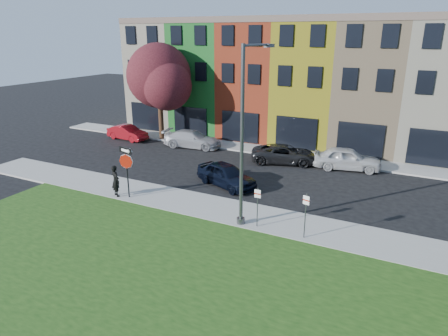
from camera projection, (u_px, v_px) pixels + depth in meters
The scene contains 15 objects.
ground at pixel (194, 235), 19.15m from camera, with size 120.00×120.00×0.00m, color black.
sidewalk_near at pixel (257, 217), 20.81m from camera, with size 40.00×3.00×0.12m, color gray.
sidewalk_far at pixel (256, 149), 33.09m from camera, with size 40.00×2.40×0.12m, color gray.
rowhouse_block at pixel (288, 81), 36.53m from camera, with size 30.00×10.12×10.00m.
stop_sign at pixel (126, 162), 22.57m from camera, with size 1.03×0.28×3.00m.
man at pixel (116, 181), 23.16m from camera, with size 0.80×0.69×1.86m, color black.
sedan_near at pixel (226, 175), 25.08m from camera, with size 4.63×3.19×1.47m, color black.
parked_car_red at pixel (128, 133), 36.03m from camera, with size 4.09×1.77×1.31m, color maroon.
parked_car_silver at pixel (192, 139), 33.62m from camera, with size 5.14×2.68×1.42m, color #B0B0B5.
parked_car_dark at pixel (285, 154), 29.54m from camera, with size 5.33×3.57×1.36m, color black.
parked_car_white at pixel (347, 159), 28.13m from camera, with size 4.92×2.78×1.58m, color silver.
street_lamp at pixel (244, 138), 18.79m from camera, with size 0.81×2.55×8.65m.
parking_sign_a at pixel (257, 202), 19.33m from camera, with size 0.32×0.08×2.02m.
parking_sign_b at pixel (306, 211), 18.21m from camera, with size 0.31×0.12×2.21m.
tree_purple at pixel (160, 77), 34.43m from camera, with size 6.64×5.81×8.35m.
Camera 1 is at (8.97, -14.63, 9.19)m, focal length 32.00 mm.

